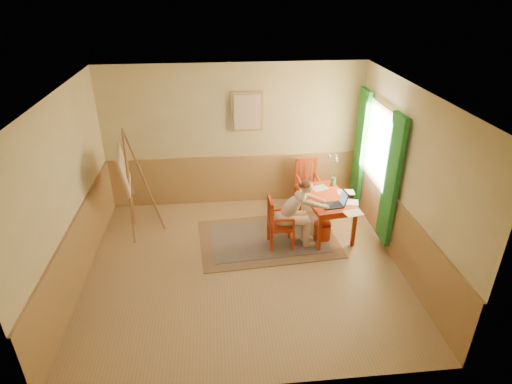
{
  "coord_description": "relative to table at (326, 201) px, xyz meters",
  "views": [
    {
      "loc": [
        -0.35,
        -5.51,
        4.18
      ],
      "look_at": [
        0.25,
        0.55,
        1.05
      ],
      "focal_mm": 29.64,
      "sensor_mm": 36.0,
      "label": 1
    }
  ],
  "objects": [
    {
      "name": "chair_left",
      "position": [
        -0.9,
        -0.37,
        -0.18
      ],
      "size": [
        0.43,
        0.41,
        0.91
      ],
      "color": "#BE3710",
      "rests_on": "room"
    },
    {
      "name": "table",
      "position": [
        0.0,
        0.0,
        0.0
      ],
      "size": [
        0.88,
        1.29,
        0.72
      ],
      "color": "#BE3710",
      "rests_on": "room"
    },
    {
      "name": "easel",
      "position": [
        -3.42,
        0.28,
        0.55
      ],
      "size": [
        0.72,
        0.89,
        1.99
      ],
      "color": "olive",
      "rests_on": "room"
    },
    {
      "name": "rug",
      "position": [
        -1.04,
        -0.16,
        -0.62
      ],
      "size": [
        2.52,
        1.78,
        0.02
      ],
      "color": "#8C7251",
      "rests_on": "room"
    },
    {
      "name": "chair_back",
      "position": [
        -0.13,
        0.97,
        -0.14
      ],
      "size": [
        0.44,
        0.46,
        0.98
      ],
      "color": "#BE3710",
      "rests_on": "room"
    },
    {
      "name": "laptop",
      "position": [
        0.08,
        -0.34,
        0.14
      ],
      "size": [
        0.43,
        0.29,
        0.25
      ],
      "color": "#1E2338",
      "rests_on": "table"
    },
    {
      "name": "wainscot",
      "position": [
        -1.53,
        -0.1,
        -0.13
      ],
      "size": [
        5.0,
        4.5,
        1.0
      ],
      "color": "#AF834D",
      "rests_on": "room"
    },
    {
      "name": "wastebasket",
      "position": [
        -0.09,
        -0.24,
        -0.47
      ],
      "size": [
        0.34,
        0.34,
        0.32
      ],
      "primitive_type": "cylinder",
      "rotation": [
        0.0,
        0.0,
        -0.15
      ],
      "color": "#C43B0E",
      "rests_on": "room"
    },
    {
      "name": "papers",
      "position": [
        0.25,
        -0.11,
        0.09
      ],
      "size": [
        0.76,
        1.24,
        0.0
      ],
      "color": "white",
      "rests_on": "table"
    },
    {
      "name": "wall_portrait",
      "position": [
        -1.28,
        1.3,
        1.27
      ],
      "size": [
        0.6,
        0.05,
        0.76
      ],
      "color": "tan",
      "rests_on": "room"
    },
    {
      "name": "window",
      "position": [
        0.89,
        0.2,
        0.71
      ],
      "size": [
        0.12,
        2.01,
        2.2
      ],
      "color": "white",
      "rests_on": "room"
    },
    {
      "name": "vase",
      "position": [
        0.23,
        0.44,
        0.36
      ],
      "size": [
        0.21,
        0.3,
        0.59
      ],
      "color": "#3F724C",
      "rests_on": "table"
    },
    {
      "name": "room",
      "position": [
        -1.53,
        -0.9,
        0.77
      ],
      "size": [
        5.04,
        4.54,
        2.84
      ],
      "color": "tan",
      "rests_on": "ground"
    },
    {
      "name": "figure",
      "position": [
        -0.61,
        -0.38,
        0.05
      ],
      "size": [
        0.91,
        0.4,
        1.23
      ],
      "color": "beige",
      "rests_on": "room"
    }
  ]
}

